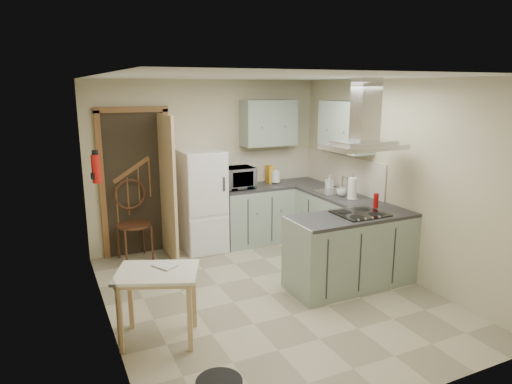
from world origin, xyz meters
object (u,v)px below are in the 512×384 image
fridge (202,201)px  peninsula (352,251)px  extractor_hood (364,146)px  drop_leaf_table (159,305)px  microwave (234,178)px  bentwood_chair (134,225)px

fridge → peninsula: (1.22, -1.98, -0.30)m
extractor_hood → drop_leaf_table: (-2.53, -0.22, -1.37)m
drop_leaf_table → microwave: bearing=74.5°
microwave → bentwood_chair: bearing=178.3°
peninsula → bentwood_chair: (-2.23, 1.99, 0.07)m
drop_leaf_table → bentwood_chair: bearing=107.5°
fridge → bentwood_chair: size_ratio=1.45×
fridge → drop_leaf_table: fridge is taller
peninsula → extractor_hood: (0.10, 0.00, 1.27)m
extractor_hood → microwave: extractor_hood is taller
peninsula → microwave: size_ratio=2.69×
fridge → extractor_hood: bearing=-56.2°
microwave → extractor_hood: bearing=-67.7°
fridge → extractor_hood: extractor_hood is taller
extractor_hood → drop_leaf_table: bearing=-175.1°
extractor_hood → microwave: (-0.82, 1.96, -0.66)m
bentwood_chair → microwave: microwave is taller
peninsula → drop_leaf_table: 2.44m
peninsula → bentwood_chair: bentwood_chair is taller
fridge → drop_leaf_table: size_ratio=1.99×
extractor_hood → peninsula: bearing=180.0°
extractor_hood → microwave: 2.22m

